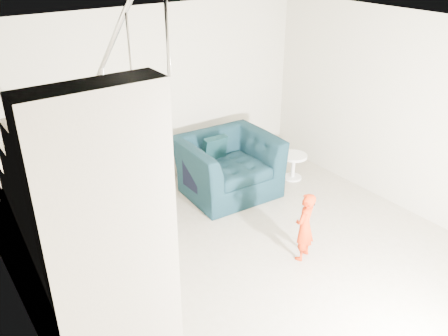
{
  "coord_description": "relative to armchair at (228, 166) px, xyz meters",
  "views": [
    {
      "loc": [
        -2.99,
        -3.23,
        3.56
      ],
      "look_at": [
        0.15,
        1.2,
        0.85
      ],
      "focal_mm": 38.0,
      "sensor_mm": 36.0,
      "label": 1
    }
  ],
  "objects": [
    {
      "name": "side_table",
      "position": [
        1.11,
        -0.24,
        -0.16
      ],
      "size": [
        0.42,
        0.42,
        0.42
      ],
      "color": "white",
      "rests_on": "floor"
    },
    {
      "name": "left_wall",
      "position": [
        -3.22,
        -1.9,
        0.91
      ],
      "size": [
        0.0,
        5.5,
        5.5
      ],
      "primitive_type": "plane",
      "rotation": [
        1.57,
        0.0,
        1.57
      ],
      "color": "#B7AF95",
      "rests_on": "floor"
    },
    {
      "name": "cushion",
      "position": [
        -0.1,
        0.21,
        0.24
      ],
      "size": [
        0.38,
        0.18,
        0.37
      ],
      "primitive_type": "cube",
      "rotation": [
        0.21,
        0.0,
        0.0
      ],
      "color": "black",
      "rests_on": "armchair"
    },
    {
      "name": "throw",
      "position": [
        -0.62,
        -0.05,
        0.11
      ],
      "size": [
        0.06,
        0.57,
        0.64
      ],
      "primitive_type": "cube",
      "color": "black",
      "rests_on": "armchair"
    },
    {
      "name": "toddler",
      "position": [
        -0.21,
        -1.84,
        0.0
      ],
      "size": [
        0.38,
        0.32,
        0.88
      ],
      "primitive_type": "imported",
      "rotation": [
        0.0,
        0.0,
        3.53
      ],
      "color": "#952904",
      "rests_on": "floor"
    },
    {
      "name": "phone",
      "position": [
        -0.11,
        -1.85,
        0.33
      ],
      "size": [
        0.04,
        0.05,
        0.1
      ],
      "primitive_type": "cube",
      "rotation": [
        0.0,
        0.0,
        -0.39
      ],
      "color": "black",
      "rests_on": "toddler"
    },
    {
      "name": "staircase",
      "position": [
        -2.71,
        -1.34,
        0.51
      ],
      "size": [
        1.02,
        3.03,
        3.62
      ],
      "color": "#ADA089",
      "rests_on": "floor"
    },
    {
      "name": "floor",
      "position": [
        -0.72,
        -1.9,
        -0.44
      ],
      "size": [
        5.5,
        5.5,
        0.0
      ],
      "primitive_type": "plane",
      "color": "gray",
      "rests_on": "ground"
    },
    {
      "name": "ceiling",
      "position": [
        -0.72,
        -1.9,
        2.26
      ],
      "size": [
        5.5,
        5.5,
        0.0
      ],
      "primitive_type": "plane",
      "rotation": [
        3.14,
        0.0,
        0.0
      ],
      "color": "silver",
      "rests_on": "back_wall"
    },
    {
      "name": "armchair",
      "position": [
        0.0,
        0.0,
        0.0
      ],
      "size": [
        1.41,
        1.25,
        0.88
      ],
      "primitive_type": "imported",
      "rotation": [
        0.0,
        0.0,
        -0.05
      ],
      "color": "black",
      "rests_on": "floor"
    },
    {
      "name": "right_wall",
      "position": [
        1.78,
        -1.9,
        0.91
      ],
      "size": [
        0.0,
        5.5,
        5.5
      ],
      "primitive_type": "plane",
      "rotation": [
        1.57,
        0.0,
        -1.57
      ],
      "color": "#B7AF95",
      "rests_on": "floor"
    },
    {
      "name": "back_wall",
      "position": [
        -0.72,
        0.85,
        0.91
      ],
      "size": [
        5.0,
        0.0,
        5.0
      ],
      "primitive_type": "plane",
      "rotation": [
        1.57,
        0.0,
        0.0
      ],
      "color": "#B7AF95",
      "rests_on": "floor"
    }
  ]
}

